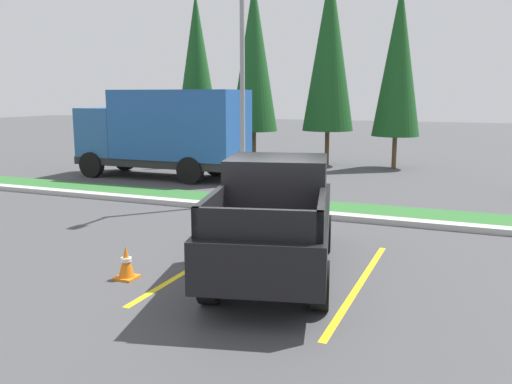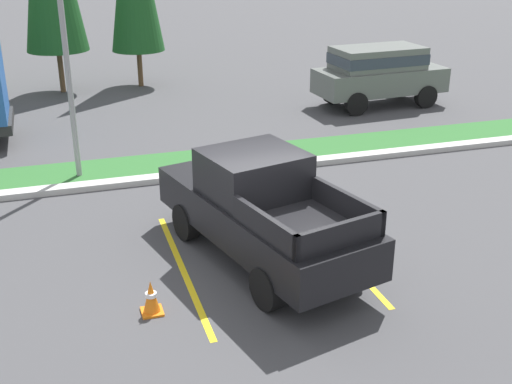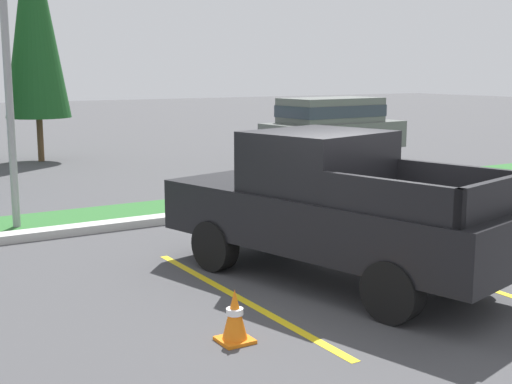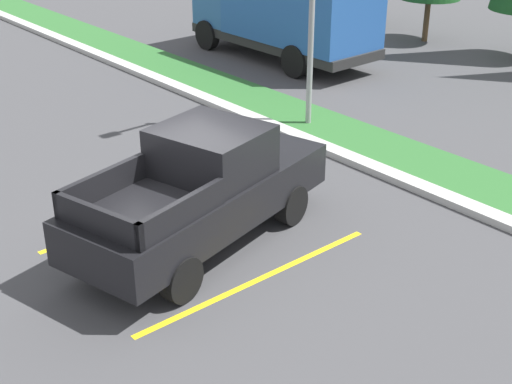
{
  "view_description": "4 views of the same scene",
  "coord_description": "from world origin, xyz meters",
  "px_view_note": "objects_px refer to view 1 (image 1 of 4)",
  "views": [
    {
      "loc": [
        3.35,
        -8.48,
        3.21
      ],
      "look_at": [
        -0.48,
        0.77,
        1.39
      ],
      "focal_mm": 37.63,
      "sensor_mm": 36.0,
      "label": 1
    },
    {
      "loc": [
        -3.37,
        -10.33,
        6.01
      ],
      "look_at": [
        0.46,
        1.84,
        0.75
      ],
      "focal_mm": 45.55,
      "sensor_mm": 36.0,
      "label": 2
    },
    {
      "loc": [
        -5.81,
        -7.24,
        2.94
      ],
      "look_at": [
        -0.56,
        1.35,
        1.17
      ],
      "focal_mm": 48.65,
      "sensor_mm": 36.0,
      "label": 3
    },
    {
      "loc": [
        9.12,
        -6.08,
        6.38
      ],
      "look_at": [
        0.29,
        1.38,
        0.75
      ],
      "focal_mm": 50.01,
      "sensor_mm": 36.0,
      "label": 4
    }
  ],
  "objects_px": {
    "cypress_tree_left_inner": "(254,56)",
    "cypress_tree_center": "(329,49)",
    "cypress_tree_leftmost": "(197,62)",
    "cargo_truck_distant": "(166,130)",
    "traffic_cone": "(126,263)",
    "pickup_truck_main": "(276,217)",
    "cypress_tree_right_inner": "(398,60)",
    "street_light": "(240,80)"
  },
  "relations": [
    {
      "from": "cargo_truck_distant",
      "to": "traffic_cone",
      "type": "xyz_separation_m",
      "value": [
        5.68,
        -10.5,
        -1.56
      ]
    },
    {
      "from": "cypress_tree_center",
      "to": "cypress_tree_right_inner",
      "type": "xyz_separation_m",
      "value": [
        3.04,
        0.11,
        -0.57
      ]
    },
    {
      "from": "street_light",
      "to": "traffic_cone",
      "type": "bearing_deg",
      "value": -83.35
    },
    {
      "from": "pickup_truck_main",
      "to": "traffic_cone",
      "type": "relative_size",
      "value": 9.21
    },
    {
      "from": "pickup_truck_main",
      "to": "street_light",
      "type": "distance_m",
      "value": 6.72
    },
    {
      "from": "cypress_tree_center",
      "to": "traffic_cone",
      "type": "height_order",
      "value": "cypress_tree_center"
    },
    {
      "from": "traffic_cone",
      "to": "cypress_tree_left_inner",
      "type": "bearing_deg",
      "value": 104.89
    },
    {
      "from": "cargo_truck_distant",
      "to": "cypress_tree_leftmost",
      "type": "relative_size",
      "value": 0.84
    },
    {
      "from": "street_light",
      "to": "cypress_tree_center",
      "type": "height_order",
      "value": "cypress_tree_center"
    },
    {
      "from": "cargo_truck_distant",
      "to": "cypress_tree_left_inner",
      "type": "relative_size",
      "value": 0.81
    },
    {
      "from": "cypress_tree_right_inner",
      "to": "cypress_tree_center",
      "type": "bearing_deg",
      "value": -177.88
    },
    {
      "from": "cypress_tree_left_inner",
      "to": "cypress_tree_leftmost",
      "type": "bearing_deg",
      "value": 172.77
    },
    {
      "from": "pickup_truck_main",
      "to": "cypress_tree_center",
      "type": "xyz_separation_m",
      "value": [
        -3.15,
        15.25,
        4.2
      ]
    },
    {
      "from": "pickup_truck_main",
      "to": "cypress_tree_left_inner",
      "type": "distance_m",
      "value": 16.64
    },
    {
      "from": "cypress_tree_left_inner",
      "to": "cypress_tree_center",
      "type": "height_order",
      "value": "cypress_tree_center"
    },
    {
      "from": "cargo_truck_distant",
      "to": "pickup_truck_main",
      "type": "bearing_deg",
      "value": -48.93
    },
    {
      "from": "pickup_truck_main",
      "to": "cargo_truck_distant",
      "type": "height_order",
      "value": "cargo_truck_distant"
    },
    {
      "from": "pickup_truck_main",
      "to": "cypress_tree_right_inner",
      "type": "height_order",
      "value": "cypress_tree_right_inner"
    },
    {
      "from": "pickup_truck_main",
      "to": "cypress_tree_right_inner",
      "type": "distance_m",
      "value": 15.79
    },
    {
      "from": "street_light",
      "to": "cypress_tree_left_inner",
      "type": "xyz_separation_m",
      "value": [
        -3.49,
        9.38,
        1.37
      ]
    },
    {
      "from": "cypress_tree_left_inner",
      "to": "cypress_tree_right_inner",
      "type": "height_order",
      "value": "cypress_tree_left_inner"
    },
    {
      "from": "street_light",
      "to": "cypress_tree_center",
      "type": "bearing_deg",
      "value": 90.27
    },
    {
      "from": "cargo_truck_distant",
      "to": "cypress_tree_right_inner",
      "type": "distance_m",
      "value": 10.42
    },
    {
      "from": "pickup_truck_main",
      "to": "cargo_truck_distant",
      "type": "bearing_deg",
      "value": 131.07
    },
    {
      "from": "pickup_truck_main",
      "to": "cargo_truck_distant",
      "type": "xyz_separation_m",
      "value": [
        -8.0,
        9.18,
        0.81
      ]
    },
    {
      "from": "street_light",
      "to": "cypress_tree_right_inner",
      "type": "bearing_deg",
      "value": 73.34
    },
    {
      "from": "street_light",
      "to": "cypress_tree_right_inner",
      "type": "xyz_separation_m",
      "value": [
        2.99,
        9.99,
        1.05
      ]
    },
    {
      "from": "cypress_tree_left_inner",
      "to": "cypress_tree_right_inner",
      "type": "relative_size",
      "value": 1.07
    },
    {
      "from": "cypress_tree_leftmost",
      "to": "cypress_tree_right_inner",
      "type": "relative_size",
      "value": 1.03
    },
    {
      "from": "cypress_tree_center",
      "to": "cypress_tree_leftmost",
      "type": "bearing_deg",
      "value": -179.27
    },
    {
      "from": "pickup_truck_main",
      "to": "cargo_truck_distant",
      "type": "distance_m",
      "value": 12.21
    },
    {
      "from": "street_light",
      "to": "cypress_tree_left_inner",
      "type": "distance_m",
      "value": 10.1
    },
    {
      "from": "cypress_tree_leftmost",
      "to": "cypress_tree_center",
      "type": "distance_m",
      "value": 6.7
    },
    {
      "from": "cypress_tree_left_inner",
      "to": "cypress_tree_center",
      "type": "distance_m",
      "value": 3.49
    },
    {
      "from": "pickup_truck_main",
      "to": "cypress_tree_leftmost",
      "type": "relative_size",
      "value": 0.68
    },
    {
      "from": "cypress_tree_right_inner",
      "to": "pickup_truck_main",
      "type": "bearing_deg",
      "value": -89.59
    },
    {
      "from": "street_light",
      "to": "cypress_tree_left_inner",
      "type": "height_order",
      "value": "cypress_tree_left_inner"
    },
    {
      "from": "cargo_truck_distant",
      "to": "traffic_cone",
      "type": "bearing_deg",
      "value": -61.58
    },
    {
      "from": "street_light",
      "to": "cypress_tree_leftmost",
      "type": "xyz_separation_m",
      "value": [
        -6.73,
        9.79,
        1.19
      ]
    },
    {
      "from": "cypress_tree_right_inner",
      "to": "street_light",
      "type": "bearing_deg",
      "value": -106.66
    },
    {
      "from": "cypress_tree_leftmost",
      "to": "cypress_tree_left_inner",
      "type": "xyz_separation_m",
      "value": [
        3.24,
        -0.41,
        0.18
      ]
    },
    {
      "from": "pickup_truck_main",
      "to": "traffic_cone",
      "type": "xyz_separation_m",
      "value": [
        -2.32,
        -1.32,
        -0.75
      ]
    }
  ]
}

